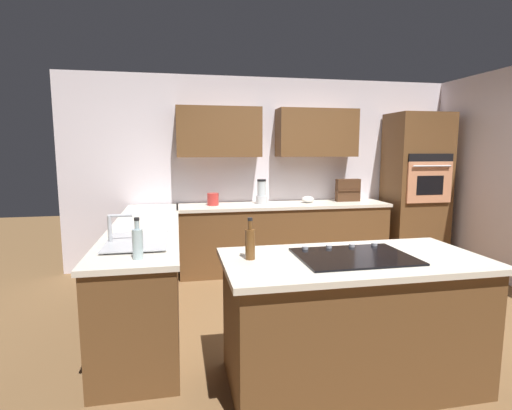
{
  "coord_description": "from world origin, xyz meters",
  "views": [
    {
      "loc": [
        1.5,
        3.38,
        1.63
      ],
      "look_at": [
        0.58,
        -1.23,
        0.96
      ],
      "focal_mm": 27.81,
      "sensor_mm": 36.0,
      "label": 1
    }
  ],
  "objects_px": {
    "mixing_bowl": "(308,199)",
    "dish_soap_bottle": "(138,243)",
    "spice_rack": "(348,190)",
    "oil_bottle": "(250,243)",
    "cooktop": "(354,256)",
    "blender": "(262,193)",
    "wall_oven": "(416,189)",
    "sink_unit": "(136,241)",
    "kettle": "(213,199)"
  },
  "relations": [
    {
      "from": "mixing_bowl",
      "to": "dish_soap_bottle",
      "type": "xyz_separation_m",
      "value": [
        2.02,
        2.47,
        0.07
      ]
    },
    {
      "from": "spice_rack",
      "to": "oil_bottle",
      "type": "xyz_separation_m",
      "value": [
        1.89,
        2.66,
        -0.05
      ]
    },
    {
      "from": "cooktop",
      "to": "oil_bottle",
      "type": "relative_size",
      "value": 2.71
    },
    {
      "from": "mixing_bowl",
      "to": "spice_rack",
      "type": "xyz_separation_m",
      "value": [
        -0.6,
        -0.04,
        0.11
      ]
    },
    {
      "from": "cooktop",
      "to": "blender",
      "type": "distance_m",
      "value": 2.71
    },
    {
      "from": "cooktop",
      "to": "wall_oven",
      "type": "bearing_deg",
      "value": -129.41
    },
    {
      "from": "sink_unit",
      "to": "kettle",
      "type": "relative_size",
      "value": 4.36
    },
    {
      "from": "sink_unit",
      "to": "kettle",
      "type": "bearing_deg",
      "value": -111.38
    },
    {
      "from": "sink_unit",
      "to": "oil_bottle",
      "type": "bearing_deg",
      "value": 141.5
    },
    {
      "from": "cooktop",
      "to": "dish_soap_bottle",
      "type": "bearing_deg",
      "value": -9.49
    },
    {
      "from": "wall_oven",
      "to": "cooktop",
      "type": "relative_size",
      "value": 2.8
    },
    {
      "from": "cooktop",
      "to": "kettle",
      "type": "height_order",
      "value": "kettle"
    },
    {
      "from": "mixing_bowl",
      "to": "spice_rack",
      "type": "distance_m",
      "value": 0.61
    },
    {
      "from": "sink_unit",
      "to": "cooktop",
      "type": "height_order",
      "value": "sink_unit"
    },
    {
      "from": "oil_bottle",
      "to": "kettle",
      "type": "bearing_deg",
      "value": -89.72
    },
    {
      "from": "mixing_bowl",
      "to": "kettle",
      "type": "relative_size",
      "value": 1.05
    },
    {
      "from": "cooktop",
      "to": "spice_rack",
      "type": "relative_size",
      "value": 2.24
    },
    {
      "from": "kettle",
      "to": "oil_bottle",
      "type": "height_order",
      "value": "oil_bottle"
    },
    {
      "from": "blender",
      "to": "mixing_bowl",
      "type": "xyz_separation_m",
      "value": [
        -0.65,
        0.0,
        -0.1
      ]
    },
    {
      "from": "cooktop",
      "to": "dish_soap_bottle",
      "type": "distance_m",
      "value": 1.45
    },
    {
      "from": "mixing_bowl",
      "to": "cooktop",
      "type": "bearing_deg",
      "value": 77.73
    },
    {
      "from": "blender",
      "to": "kettle",
      "type": "height_order",
      "value": "blender"
    },
    {
      "from": "sink_unit",
      "to": "oil_bottle",
      "type": "relative_size",
      "value": 2.5
    },
    {
      "from": "dish_soap_bottle",
      "to": "cooktop",
      "type": "bearing_deg",
      "value": 170.51
    },
    {
      "from": "blender",
      "to": "cooktop",
      "type": "bearing_deg",
      "value": 91.29
    },
    {
      "from": "kettle",
      "to": "cooktop",
      "type": "bearing_deg",
      "value": 104.71
    },
    {
      "from": "blender",
      "to": "oil_bottle",
      "type": "xyz_separation_m",
      "value": [
        0.64,
        2.62,
        -0.03
      ]
    },
    {
      "from": "wall_oven",
      "to": "cooktop",
      "type": "xyz_separation_m",
      "value": [
        2.19,
        2.66,
        -0.16
      ]
    },
    {
      "from": "mixing_bowl",
      "to": "wall_oven",
      "type": "bearing_deg",
      "value": 178.4
    },
    {
      "from": "spice_rack",
      "to": "oil_bottle",
      "type": "distance_m",
      "value": 3.26
    },
    {
      "from": "mixing_bowl",
      "to": "dish_soap_bottle",
      "type": "distance_m",
      "value": 3.19
    },
    {
      "from": "cooktop",
      "to": "blender",
      "type": "height_order",
      "value": "blender"
    },
    {
      "from": "blender",
      "to": "kettle",
      "type": "xyz_separation_m",
      "value": [
        0.65,
        0.0,
        -0.06
      ]
    },
    {
      "from": "sink_unit",
      "to": "oil_bottle",
      "type": "xyz_separation_m",
      "value": [
        -0.79,
        0.63,
        0.09
      ]
    },
    {
      "from": "sink_unit",
      "to": "oil_bottle",
      "type": "height_order",
      "value": "oil_bottle"
    },
    {
      "from": "blender",
      "to": "dish_soap_bottle",
      "type": "xyz_separation_m",
      "value": [
        1.37,
        2.47,
        -0.03
      ]
    },
    {
      "from": "blender",
      "to": "oil_bottle",
      "type": "relative_size",
      "value": 1.18
    },
    {
      "from": "kettle",
      "to": "spice_rack",
      "type": "bearing_deg",
      "value": -178.81
    },
    {
      "from": "cooktop",
      "to": "dish_soap_bottle",
      "type": "height_order",
      "value": "dish_soap_bottle"
    },
    {
      "from": "spice_rack",
      "to": "kettle",
      "type": "height_order",
      "value": "spice_rack"
    },
    {
      "from": "dish_soap_bottle",
      "to": "oil_bottle",
      "type": "bearing_deg",
      "value": 168.47
    },
    {
      "from": "sink_unit",
      "to": "spice_rack",
      "type": "xyz_separation_m",
      "value": [
        -2.68,
        -2.03,
        0.14
      ]
    },
    {
      "from": "cooktop",
      "to": "blender",
      "type": "bearing_deg",
      "value": -88.71
    },
    {
      "from": "cooktop",
      "to": "kettle",
      "type": "bearing_deg",
      "value": -75.29
    },
    {
      "from": "mixing_bowl",
      "to": "spice_rack",
      "type": "relative_size",
      "value": 0.5
    },
    {
      "from": "sink_unit",
      "to": "wall_oven",
      "type": "bearing_deg",
      "value": -152.14
    },
    {
      "from": "wall_oven",
      "to": "blender",
      "type": "relative_size",
      "value": 6.41
    },
    {
      "from": "blender",
      "to": "mixing_bowl",
      "type": "bearing_deg",
      "value": 180.0
    },
    {
      "from": "sink_unit",
      "to": "kettle",
      "type": "xyz_separation_m",
      "value": [
        -0.78,
        -1.99,
        0.06
      ]
    },
    {
      "from": "spice_rack",
      "to": "dish_soap_bottle",
      "type": "bearing_deg",
      "value": 43.75
    }
  ]
}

